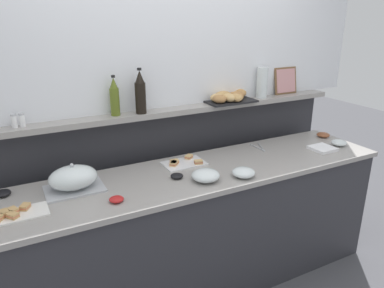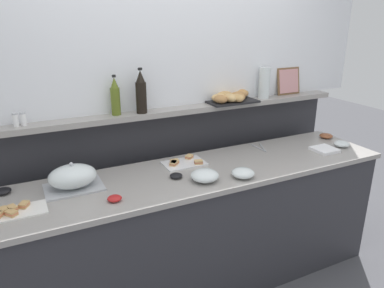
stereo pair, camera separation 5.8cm
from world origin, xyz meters
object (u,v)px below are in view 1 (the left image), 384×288
Objects in this scene: condiment_bowl_dark at (116,199)px; bread_basket at (230,97)px; salt_shaker at (14,121)px; glass_bowl_small at (243,173)px; serving_tongs at (259,147)px; wine_bottle_dark at (140,93)px; olive_oil_bottle at (115,98)px; sandwich_platter_front at (12,214)px; napkin_stack at (322,148)px; glass_bowl_medium at (206,176)px; water_carafe at (262,83)px; condiment_bowl_cream at (177,176)px; condiment_bowl_teal at (323,135)px; sandwich_platter_rear at (183,163)px; framed_picture at (286,81)px; serving_cloche at (73,179)px; pepper_shaker at (22,120)px; glass_bowl_large at (339,143)px; condiment_bowl_red at (2,193)px.

bread_basket reaches higher than condiment_bowl_dark.
salt_shaker is at bearing 179.70° from bread_basket.
glass_bowl_small is 0.58m from serving_tongs.
glass_bowl_small is 0.47× the size of wine_bottle_dark.
glass_bowl_small is at bearing -45.19° from olive_oil_bottle.
napkin_stack is at bearing -0.60° from sandwich_platter_front.
wine_bottle_dark is 0.74× the size of bread_basket.
water_carafe is (0.86, 0.57, 0.43)m from glass_bowl_medium.
glass_bowl_medium is 2.20× the size of condiment_bowl_cream.
condiment_bowl_teal is 1.64m from wine_bottle_dark.
water_carafe is at bearing 17.24° from sandwich_platter_rear.
water_carafe is at bearing 114.00° from napkin_stack.
framed_picture is 0.29m from water_carafe.
serving_cloche reaches higher than napkin_stack.
salt_shaker reaches higher than napkin_stack.
serving_cloche is at bearing -169.31° from framed_picture.
wine_bottle_dark is at bearing 28.53° from serving_cloche.
bread_basket is (-0.54, 0.50, 0.37)m from napkin_stack.
condiment_bowl_dark is at bearing -151.20° from sandwich_platter_rear.
serving_cloche is 1.86m from napkin_stack.
sandwich_platter_rear is at bearing -35.37° from olive_oil_bottle.
pepper_shaker reaches higher than bread_basket.
glass_bowl_large is 1.38× the size of pepper_shaker.
olive_oil_bottle is at bearing 0.35° from pepper_shaker.
glass_bowl_large is 1.47× the size of condiment_bowl_dark.
serving_cloche is at bearing -175.93° from sandwich_platter_rear.
condiment_bowl_dark is (0.18, -0.26, -0.06)m from serving_cloche.
condiment_bowl_dark is 1.62m from water_carafe.
sandwich_platter_front is 2.39m from glass_bowl_large.
sandwich_platter_front is at bearing -163.83° from bread_basket.
pepper_shaker is 0.20× the size of bread_basket.
condiment_bowl_teal is at bearing -0.49° from sandwich_platter_rear.
olive_oil_bottle reaches higher than salt_shaker.
serving_cloche reaches higher than serving_tongs.
olive_oil_bottle reaches higher than glass_bowl_medium.
pepper_shaker reaches higher than condiment_bowl_teal.
sandwich_platter_rear is 0.71m from bread_basket.
condiment_bowl_cream is 0.85m from serving_tongs.
glass_bowl_large is at bearing -6.76° from condiment_bowl_red.
framed_picture is (0.06, 0.55, 0.44)m from napkin_stack.
salt_shaker is at bearing 180.00° from pepper_shaker.
wine_bottle_dark reaches higher than condiment_bowl_dark.
glass_bowl_medium is 0.86m from bread_basket.
salt_shaker reaches higher than condiment_bowl_dark.
sandwich_platter_front is at bearing -82.20° from condiment_bowl_red.
salt_shaker is 0.34× the size of water_carafe.
serving_tongs is (0.68, 0.32, -0.03)m from glass_bowl_medium.
water_carafe is at bearing 0.00° from pepper_shaker.
glass_bowl_large is 0.38× the size of wine_bottle_dark.
serving_cloche is 0.63m from olive_oil_bottle.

